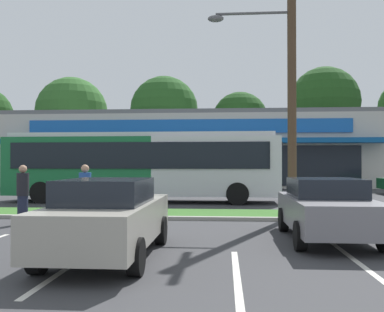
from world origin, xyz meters
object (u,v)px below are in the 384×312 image
object	(u,v)px
city_bus	(143,165)
car_2	(204,181)
utility_pole	(287,65)
pedestrian_by_pole	(85,194)
car_0	(108,217)
car_1	(327,208)
pedestrian_near_bench	(23,195)

from	to	relation	value
city_bus	car_2	distance (m)	5.91
utility_pole	pedestrian_by_pole	size ratio (longest dim) A/B	5.39
car_0	city_bus	bearing A→B (deg)	7.56
car_0	car_1	world-z (taller)	car_0
car_2	pedestrian_by_pole	size ratio (longest dim) A/B	2.58
city_bus	pedestrian_by_pole	xyz separation A→B (m)	(-0.32, -7.56, -0.86)
car_0	pedestrian_by_pole	bearing A→B (deg)	23.57
city_bus	pedestrian_near_bench	world-z (taller)	city_bus
pedestrian_by_pole	car_1	bearing A→B (deg)	-169.93
car_0	pedestrian_near_bench	size ratio (longest dim) A/B	2.52
car_0	car_1	distance (m)	5.28
pedestrian_near_bench	pedestrian_by_pole	size ratio (longest dim) A/B	0.99
car_1	car_2	bearing A→B (deg)	-166.04
car_0	pedestrian_near_bench	bearing A→B (deg)	41.59
car_2	pedestrian_near_bench	bearing A→B (deg)	-110.83
utility_pole	car_1	xyz separation A→B (m)	(0.32, -4.29, -4.45)
city_bus	car_1	world-z (taller)	city_bus
utility_pole	pedestrian_near_bench	distance (m)	9.58
city_bus	pedestrian_by_pole	bearing A→B (deg)	-91.56
pedestrian_near_bench	pedestrian_by_pole	xyz separation A→B (m)	(1.90, 0.08, 0.01)
city_bus	pedestrian_near_bench	distance (m)	8.01
city_bus	car_2	size ratio (longest dim) A/B	2.75
car_1	car_0	bearing A→B (deg)	-64.50
car_0	utility_pole	bearing A→B (deg)	-34.10
car_2	pedestrian_by_pole	bearing A→B (deg)	-103.16
city_bus	car_0	xyz separation A→B (m)	(1.58, -11.93, -0.97)
utility_pole	city_bus	bearing A→B (deg)	138.25
utility_pole	pedestrian_near_bench	bearing A→B (deg)	-164.60
city_bus	car_2	xyz separation A→B (m)	(2.66, 5.18, -1.02)
car_0	car_1	size ratio (longest dim) A/B	1.07
car_0	pedestrian_by_pole	size ratio (longest dim) A/B	2.50
utility_pole	car_0	bearing A→B (deg)	-124.10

